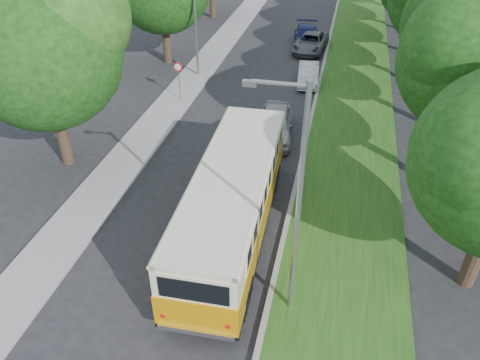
% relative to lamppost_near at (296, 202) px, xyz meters
% --- Properties ---
extents(ground, '(120.00, 120.00, 0.00)m').
position_rel_lamppost_near_xyz_m(ground, '(-4.21, 2.50, -4.37)').
color(ground, '#252527').
rests_on(ground, ground).
extents(curb, '(0.20, 70.00, 0.15)m').
position_rel_lamppost_near_xyz_m(curb, '(-0.61, 7.50, -4.29)').
color(curb, gray).
rests_on(curb, ground).
extents(grass_verge, '(4.50, 70.00, 0.13)m').
position_rel_lamppost_near_xyz_m(grass_verge, '(1.74, 7.50, -4.30)').
color(grass_verge, '#1D4B14').
rests_on(grass_verge, ground).
extents(sidewalk, '(2.20, 70.00, 0.12)m').
position_rel_lamppost_near_xyz_m(sidewalk, '(-9.01, 7.50, -4.31)').
color(sidewalk, gray).
rests_on(sidewalk, ground).
extents(lamppost_near, '(1.71, 0.16, 8.00)m').
position_rel_lamppost_near_xyz_m(lamppost_near, '(0.00, 0.00, 0.00)').
color(lamppost_near, gray).
rests_on(lamppost_near, ground).
extents(lamppost_far, '(1.71, 0.16, 7.50)m').
position_rel_lamppost_near_xyz_m(lamppost_far, '(-8.91, 18.50, -0.25)').
color(lamppost_far, gray).
rests_on(lamppost_far, ground).
extents(warning_sign, '(0.56, 0.10, 2.50)m').
position_rel_lamppost_near_xyz_m(warning_sign, '(-8.71, 14.48, -2.66)').
color(warning_sign, gray).
rests_on(warning_sign, ground).
extents(vintage_bus, '(2.99, 10.54, 3.11)m').
position_rel_lamppost_near_xyz_m(vintage_bus, '(-2.61, 3.11, -2.81)').
color(vintage_bus, orange).
rests_on(vintage_bus, ground).
extents(car_silver, '(2.27, 4.67, 1.53)m').
position_rel_lamppost_near_xyz_m(car_silver, '(-2.32, 11.32, -3.60)').
color(car_silver, '#AFAFB4').
rests_on(car_silver, ground).
extents(car_white, '(1.58, 3.80, 1.22)m').
position_rel_lamppost_near_xyz_m(car_white, '(-1.37, 18.97, -3.76)').
color(car_white, silver).
rests_on(car_white, ground).
extents(car_blue, '(2.56, 5.03, 1.40)m').
position_rel_lamppost_near_xyz_m(car_blue, '(-2.31, 26.54, -3.67)').
color(car_blue, '#121C50').
rests_on(car_blue, ground).
extents(car_grey, '(2.66, 4.97, 1.33)m').
position_rel_lamppost_near_xyz_m(car_grey, '(-1.89, 25.30, -3.71)').
color(car_grey, '#595D61').
rests_on(car_grey, ground).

